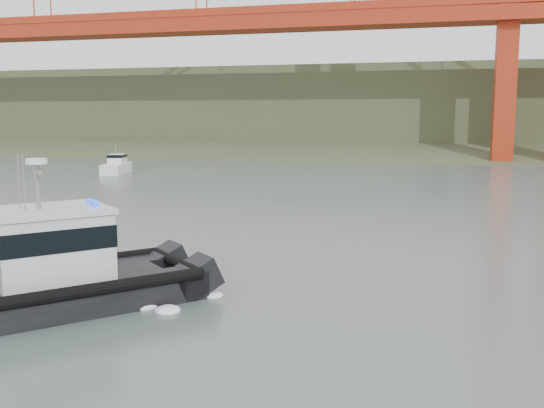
% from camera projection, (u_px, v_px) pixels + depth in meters
% --- Properties ---
extents(ground, '(400.00, 400.00, 0.00)m').
position_uv_depth(ground, '(244.00, 293.00, 24.49)').
color(ground, '#52615E').
rests_on(ground, ground).
extents(headlands, '(500.00, 105.36, 27.12)m').
position_uv_depth(headlands, '(398.00, 117.00, 143.87)').
color(headlands, '#364226').
rests_on(headlands, ground).
extents(patrol_boat, '(11.24, 11.69, 5.78)m').
position_uv_depth(patrol_boat, '(41.00, 271.00, 22.18)').
color(patrol_boat, black).
rests_on(patrol_boat, ground).
extents(motorboat, '(3.74, 7.20, 3.77)m').
position_uv_depth(motorboat, '(117.00, 166.00, 76.83)').
color(motorboat, white).
rests_on(motorboat, ground).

